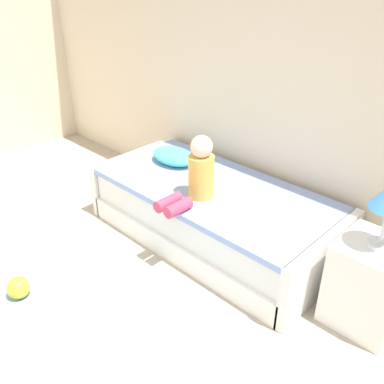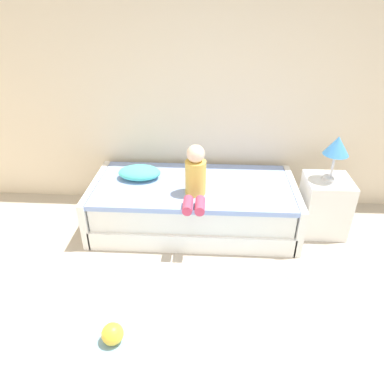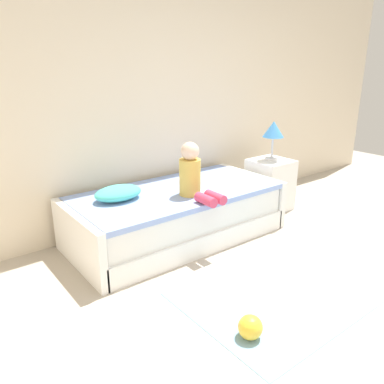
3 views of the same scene
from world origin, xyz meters
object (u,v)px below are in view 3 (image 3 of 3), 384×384
(bed, at_px, (177,215))
(child_figure, at_px, (193,175))
(toy_ball, at_px, (250,327))
(table_lamp, at_px, (273,131))
(nightstand, at_px, (270,185))
(pillow, at_px, (118,193))

(bed, relative_size, child_figure, 4.14)
(toy_ball, bearing_deg, table_lamp, 39.00)
(bed, xyz_separation_m, child_figure, (0.03, -0.23, 0.46))
(nightstand, distance_m, toy_ball, 2.39)
(bed, distance_m, pillow, 0.66)
(nightstand, bearing_deg, bed, 179.44)
(bed, xyz_separation_m, pillow, (-0.57, 0.10, 0.32))
(child_figure, distance_m, toy_ball, 1.52)
(bed, relative_size, nightstand, 3.52)
(child_figure, bearing_deg, pillow, 151.36)
(pillow, bearing_deg, bed, -9.93)
(nightstand, xyz_separation_m, pillow, (-1.92, 0.11, 0.26))
(table_lamp, bearing_deg, toy_ball, -141.00)
(bed, height_order, toy_ball, bed)
(nightstand, relative_size, child_figure, 1.18)
(child_figure, xyz_separation_m, pillow, (-0.60, 0.33, -0.14))
(table_lamp, bearing_deg, bed, 179.44)
(pillow, distance_m, toy_ball, 1.68)
(child_figure, relative_size, pillow, 1.16)
(nightstand, xyz_separation_m, toy_ball, (-1.85, -1.50, -0.22))
(nightstand, distance_m, pillow, 1.94)
(bed, bearing_deg, pillow, 170.07)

